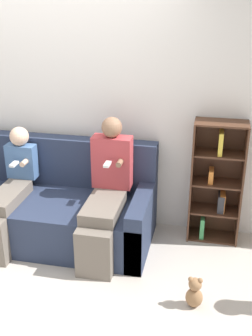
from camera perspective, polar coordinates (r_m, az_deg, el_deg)
ground_plane at (r=4.03m, az=-12.80°, el=-12.92°), size 14.00×14.00×0.00m
back_wall at (r=4.37m, az=-8.70°, el=8.83°), size 10.00×0.06×2.55m
couch at (r=4.33m, az=-11.07°, el=-5.27°), size 2.18×0.91×0.95m
adult_seated at (r=3.88m, az=-2.71°, el=-2.94°), size 0.37×0.85×1.25m
child_seated at (r=4.20m, az=-15.45°, el=-2.81°), size 0.30×0.86×1.09m
bookshelf at (r=4.19m, az=12.13°, el=-2.03°), size 0.49×0.28×1.22m
teddy_bear at (r=3.50m, az=9.25°, el=-16.37°), size 0.14×0.11×0.28m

